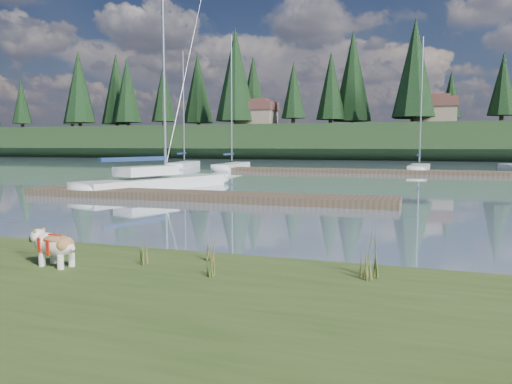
% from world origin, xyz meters
% --- Properties ---
extents(ground, '(200.00, 200.00, 0.00)m').
position_xyz_m(ground, '(0.00, 30.00, 0.00)').
color(ground, '#778BA2').
rests_on(ground, ground).
extents(ridge, '(200.00, 20.00, 5.00)m').
position_xyz_m(ridge, '(0.00, 73.00, 2.50)').
color(ridge, black).
rests_on(ridge, ground).
extents(bulldog, '(0.95, 0.48, 0.56)m').
position_xyz_m(bulldog, '(-0.71, -3.21, 0.70)').
color(bulldog, silver).
rests_on(bulldog, bank).
extents(sailboat_main, '(4.75, 9.90, 13.96)m').
position_xyz_m(sailboat_main, '(-7.91, 13.27, 0.42)').
color(sailboat_main, silver).
rests_on(sailboat_main, ground).
extents(dock_near, '(16.00, 2.00, 0.30)m').
position_xyz_m(dock_near, '(-4.00, 9.00, 0.15)').
color(dock_near, '#4C3D2C').
rests_on(dock_near, ground).
extents(dock_far, '(26.00, 2.20, 0.30)m').
position_xyz_m(dock_far, '(2.00, 30.00, 0.15)').
color(dock_far, '#4C3D2C').
rests_on(dock_far, ground).
extents(sailboat_bg_0, '(3.10, 7.74, 11.06)m').
position_xyz_m(sailboat_bg_0, '(-17.12, 34.05, 0.32)').
color(sailboat_bg_0, silver).
rests_on(sailboat_bg_0, ground).
extents(sailboat_bg_1, '(2.26, 8.03, 11.83)m').
position_xyz_m(sailboat_bg_1, '(-11.56, 32.53, 0.33)').
color(sailboat_bg_1, silver).
rests_on(sailboat_bg_1, ground).
extents(sailboat_bg_2, '(1.76, 7.31, 10.97)m').
position_xyz_m(sailboat_bg_2, '(4.39, 34.15, 0.33)').
color(sailboat_bg_2, silver).
rests_on(sailboat_bg_2, ground).
extents(weed_0, '(0.17, 0.14, 0.55)m').
position_xyz_m(weed_0, '(0.48, -2.64, 0.58)').
color(weed_0, '#475B23').
rests_on(weed_0, bank).
extents(weed_1, '(0.17, 0.14, 0.45)m').
position_xyz_m(weed_1, '(1.46, -2.06, 0.54)').
color(weed_1, '#475B23').
rests_on(weed_1, bank).
extents(weed_2, '(0.17, 0.14, 0.75)m').
position_xyz_m(weed_2, '(4.07, -2.30, 0.66)').
color(weed_2, '#475B23').
rests_on(weed_2, bank).
extents(weed_3, '(0.17, 0.14, 0.55)m').
position_xyz_m(weed_3, '(-1.44, -2.21, 0.58)').
color(weed_3, '#475B23').
rests_on(weed_3, bank).
extents(weed_4, '(0.17, 0.14, 0.50)m').
position_xyz_m(weed_4, '(1.89, -2.98, 0.56)').
color(weed_4, '#475B23').
rests_on(weed_4, bank).
extents(weed_5, '(0.17, 0.14, 0.49)m').
position_xyz_m(weed_5, '(3.98, -2.43, 0.55)').
color(weed_5, '#475B23').
rests_on(weed_5, bank).
extents(mud_lip, '(60.00, 0.50, 0.14)m').
position_xyz_m(mud_lip, '(0.00, -1.60, 0.07)').
color(mud_lip, '#33281C').
rests_on(mud_lip, ground).
extents(conifer_0, '(5.72, 5.72, 14.15)m').
position_xyz_m(conifer_0, '(-55.00, 67.00, 12.64)').
color(conifer_0, '#382619').
rests_on(conifer_0, ridge).
extents(conifer_1, '(4.40, 4.40, 11.30)m').
position_xyz_m(conifer_1, '(-40.00, 71.00, 11.28)').
color(conifer_1, '#382619').
rests_on(conifer_1, ridge).
extents(conifer_2, '(6.60, 6.60, 16.05)m').
position_xyz_m(conifer_2, '(-25.00, 68.00, 13.54)').
color(conifer_2, '#382619').
rests_on(conifer_2, ridge).
extents(conifer_3, '(4.84, 4.84, 12.25)m').
position_xyz_m(conifer_3, '(-10.00, 72.00, 11.74)').
color(conifer_3, '#382619').
rests_on(conifer_3, ridge).
extents(conifer_4, '(6.16, 6.16, 15.10)m').
position_xyz_m(conifer_4, '(3.00, 66.00, 13.09)').
color(conifer_4, '#382619').
rests_on(conifer_4, ridge).
extents(conifer_5, '(3.96, 3.96, 10.35)m').
position_xyz_m(conifer_5, '(15.00, 70.00, 10.83)').
color(conifer_5, '#382619').
rests_on(conifer_5, ridge).
extents(house_0, '(6.30, 5.30, 4.65)m').
position_xyz_m(house_0, '(-22.00, 70.00, 7.31)').
color(house_0, gray).
rests_on(house_0, ridge).
extents(house_1, '(6.30, 5.30, 4.65)m').
position_xyz_m(house_1, '(6.00, 71.00, 7.31)').
color(house_1, gray).
rests_on(house_1, ridge).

